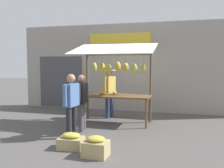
{
  "coord_description": "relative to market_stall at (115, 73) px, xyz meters",
  "views": [
    {
      "loc": [
        -1.98,
        7.41,
        1.86
      ],
      "look_at": [
        0.0,
        0.3,
        1.25
      ],
      "focal_mm": 39.98,
      "sensor_mm": 36.0,
      "label": 1
    }
  ],
  "objects": [
    {
      "name": "shopper_with_ponytail",
      "position": [
        0.66,
        1.8,
        -0.65
      ],
      "size": [
        0.25,
        0.69,
        1.6
      ],
      "rotation": [
        0.0,
        0.0,
        -1.63
      ],
      "color": "#232328",
      "rests_on": "ground"
    },
    {
      "name": "ground_plane",
      "position": [
        0.0,
        0.07,
        -1.57
      ],
      "size": [
        40.0,
        40.0,
        0.0
      ],
      "primitive_type": "plane",
      "color": "#514F4C"
    },
    {
      "name": "shopper_with_shopping_bag",
      "position": [
        0.64,
        1.17,
        -0.68
      ],
      "size": [
        0.28,
        0.67,
        1.55
      ],
      "rotation": [
        0.0,
        0.0,
        -1.44
      ],
      "color": "#4C4C51",
      "rests_on": "ground"
    },
    {
      "name": "produce_crate_side",
      "position": [
        0.32,
        2.58,
        -1.41
      ],
      "size": [
        0.57,
        0.45,
        0.35
      ],
      "color": "tan",
      "rests_on": "ground"
    },
    {
      "name": "market_stall",
      "position": [
        0.0,
        0.0,
        0.0
      ],
      "size": [
        2.5,
        1.46,
        2.5
      ],
      "color": "brown",
      "rests_on": "ground"
    },
    {
      "name": "vendor_with_sunhat",
      "position": [
        0.39,
        -0.68,
        -0.58
      ],
      "size": [
        0.43,
        0.69,
        1.67
      ],
      "rotation": [
        0.0,
        0.0,
        1.33
      ],
      "color": "navy",
      "rests_on": "ground"
    },
    {
      "name": "produce_crate_near",
      "position": [
        -0.36,
        2.88,
        -1.37
      ],
      "size": [
        0.5,
        0.42,
        0.42
      ],
      "color": "tan",
      "rests_on": "ground"
    },
    {
      "name": "street_backdrop",
      "position": [
        0.06,
        -2.13,
        0.13
      ],
      "size": [
        9.0,
        0.3,
        3.4
      ],
      "color": "#9E998E",
      "rests_on": "ground"
    }
  ]
}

